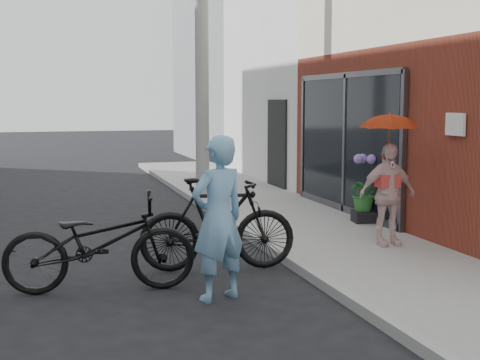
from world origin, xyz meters
name	(u,v)px	position (x,y,z in m)	size (l,w,h in m)	color
ground	(230,280)	(0.00, 0.00, 0.00)	(80.00, 80.00, 0.00)	black
sidewalk	(324,234)	(2.10, 2.00, 0.06)	(2.20, 24.00, 0.12)	gray
curb	(254,238)	(0.94, 2.00, 0.06)	(0.12, 24.00, 0.12)	#9E9E99
plaster_building	(395,50)	(7.20, 9.00, 3.50)	(8.00, 6.00, 7.00)	white
east_building_far	(299,63)	(7.20, 16.00, 3.50)	(8.00, 8.00, 7.00)	gray
utility_pole	(202,33)	(1.10, 6.00, 3.50)	(0.28, 0.28, 7.00)	#9E9E99
officer	(218,218)	(-0.32, -0.69, 0.89)	(0.65, 0.42, 1.77)	#75AAD1
bike_left	(99,243)	(-1.52, -0.02, 0.55)	(0.73, 2.11, 1.11)	black
bike_right	(218,224)	(-0.01, 0.52, 0.59)	(0.55, 1.96, 1.18)	black
kimono_woman	(387,194)	(2.49, 0.76, 0.83)	(0.84, 0.35, 1.43)	beige
parasol	(389,118)	(2.49, 0.76, 1.89)	(0.78, 0.78, 0.68)	#C03C16
planter	(364,217)	(3.00, 2.42, 0.21)	(0.36, 0.36, 0.19)	black
potted_plant	(365,193)	(3.00, 2.42, 0.62)	(0.56, 0.48, 0.62)	#2D712E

